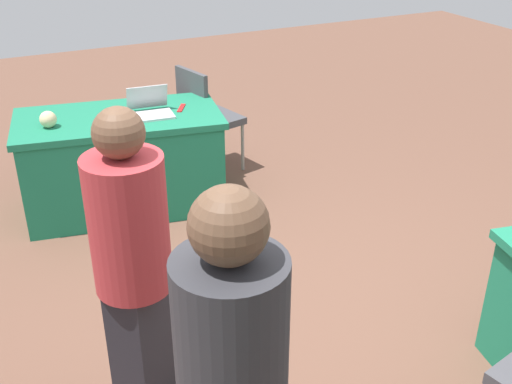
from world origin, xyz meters
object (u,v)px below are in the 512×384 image
(yarn_ball, at_px, (48,119))
(scissors_red, at_px, (181,108))
(person_attendee_browsing, at_px, (133,264))
(chair_back_row, at_px, (205,114))
(table_foreground, at_px, (123,162))
(laptop_silver, at_px, (150,110))

(yarn_ball, bearing_deg, scissors_red, 178.19)
(person_attendee_browsing, xyz_separation_m, yarn_ball, (0.02, -2.17, -0.06))
(chair_back_row, distance_m, yarn_ball, 1.42)
(table_foreground, bearing_deg, person_attendee_browsing, 77.48)
(table_foreground, height_order, person_attendee_browsing, person_attendee_browsing)
(table_foreground, relative_size, scissors_red, 9.20)
(laptop_silver, xyz_separation_m, yarn_ball, (0.74, -0.06, 0.02))
(laptop_silver, height_order, scissors_red, laptop_silver)
(chair_back_row, bearing_deg, scissors_red, -55.68)
(laptop_silver, bearing_deg, chair_back_row, -139.56)
(laptop_silver, bearing_deg, yarn_ball, 0.30)
(table_foreground, bearing_deg, scissors_red, 173.47)
(laptop_silver, relative_size, yarn_ball, 2.81)
(table_foreground, relative_size, laptop_silver, 4.84)
(person_attendee_browsing, relative_size, laptop_silver, 4.72)
(person_attendee_browsing, distance_m, laptop_silver, 2.23)
(scissors_red, bearing_deg, person_attendee_browsing, 5.81)
(table_foreground, xyz_separation_m, yarn_ball, (0.51, 0.02, 0.45))
(person_attendee_browsing, bearing_deg, yarn_ball, -133.14)
(chair_back_row, height_order, person_attendee_browsing, person_attendee_browsing)
(table_foreground, height_order, laptop_silver, laptop_silver)
(table_foreground, xyz_separation_m, scissors_red, (-0.49, 0.06, 0.39))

